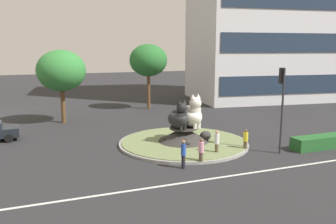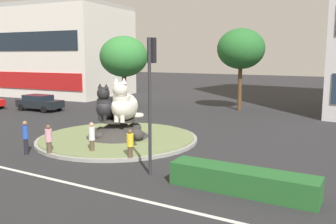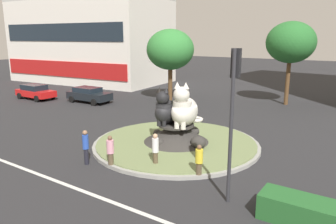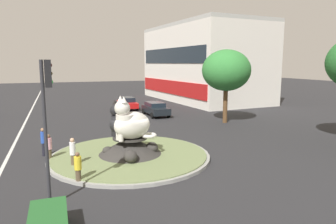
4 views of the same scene
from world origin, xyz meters
name	(u,v)px [view 2 (image 2 of 4)]	position (x,y,z in m)	size (l,w,h in m)	color
ground_plane	(118,140)	(0.00, 0.00, 0.00)	(160.00, 160.00, 0.00)	#28282B
lane_centreline	(20,172)	(0.00, -7.08, 0.00)	(112.00, 0.20, 0.01)	silver
roundabout_island	(118,134)	(0.02, 0.00, 0.40)	(9.71, 9.71, 1.30)	gray
cat_statue_black	(107,106)	(-0.53, -0.30, 2.11)	(1.54, 2.32, 2.21)	black
cat_statue_white	(124,105)	(0.59, -0.09, 2.24)	(1.88, 2.86, 2.57)	silver
traffic_light_mast	(151,82)	(5.25, -4.43, 4.03)	(0.34, 0.46, 5.85)	#2D2D33
shophouse_block	(46,51)	(-25.55, 17.50, 5.72)	(22.37, 13.09, 11.45)	silver
clipped_hedge_strip	(242,181)	(9.37, -4.53, 0.45)	(5.61, 1.20, 0.90)	#235B28
broadleaf_tree_behind_island	(124,57)	(-7.80, 11.17, 5.02)	(4.60, 4.60, 7.00)	brown
second_tree_near_tower	(241,49)	(2.31, 15.69, 5.73)	(4.41, 4.41, 7.63)	brown
pedestrian_white_shirt	(92,138)	(0.96, -3.39, 0.93)	(0.32, 0.32, 1.73)	brown
pedestrian_blue_shirt	(26,136)	(-2.16, -4.98, 0.96)	(0.31, 0.31, 1.77)	black
pedestrian_pink_shirt	(49,140)	(-0.82, -4.64, 0.86)	(0.35, 0.35, 1.64)	brown
pedestrian_yellow_shirt	(130,144)	(3.30, -3.28, 0.83)	(0.34, 0.34, 1.58)	brown
sedan_on_far_lane	(39,102)	(-13.89, 6.05, 0.79)	(4.52, 2.20, 1.48)	black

